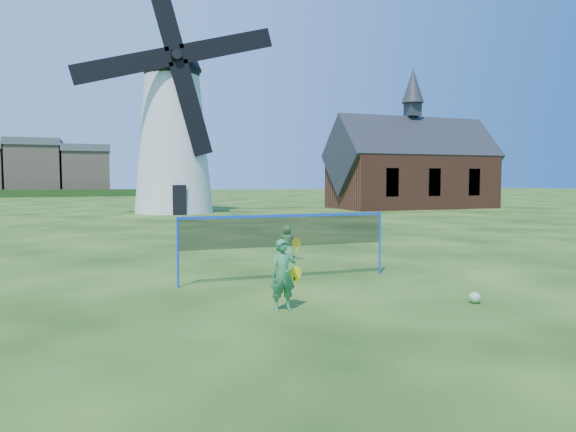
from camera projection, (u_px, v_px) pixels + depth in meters
The scene contains 7 objects.
ground at pixel (287, 283), 11.95m from camera, with size 220.00×220.00×0.00m, color black.
windmill at pixel (173, 131), 36.89m from camera, with size 13.32×5.46×17.20m.
chapel at pixel (412, 169), 43.49m from camera, with size 13.51×6.55×11.42m.
badminton_net at pixel (286, 232), 12.24m from camera, with size 5.05×0.05×1.55m.
player_girl at pixel (283, 275), 9.43m from camera, with size 0.66×0.35×1.29m.
player_boy at pixel (287, 242), 15.51m from camera, with size 0.65×0.46×1.01m.
play_ball at pixel (475, 297), 10.02m from camera, with size 0.22×0.22×0.22m, color green.
Camera 1 is at (-4.02, -11.11, 2.36)m, focal length 32.73 mm.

